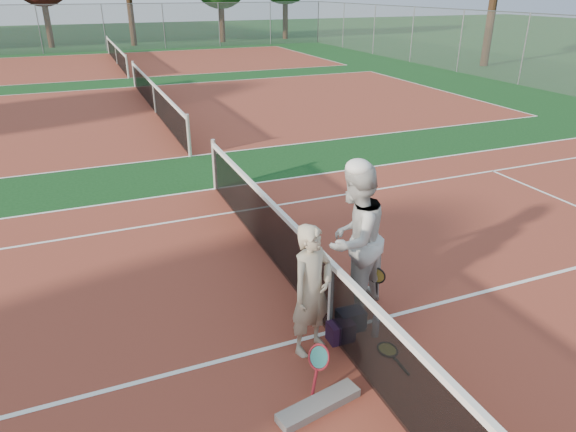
{
  "coord_description": "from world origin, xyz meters",
  "views": [
    {
      "loc": [
        -2.51,
        -4.72,
        4.0
      ],
      "look_at": [
        0.0,
        1.38,
        1.05
      ],
      "focal_mm": 32.0,
      "sensor_mm": 36.0,
      "label": 1
    }
  ],
  "objects_px": {
    "player_a": "(312,291)",
    "sports_bag_navy": "(351,320)",
    "racket_spare": "(387,350)",
    "sports_bag_purple": "(341,331)",
    "racket_red": "(319,369)",
    "net_main": "(331,298)",
    "player_b": "(354,239)",
    "water_bottle": "(376,326)",
    "racket_black_held": "(376,286)"
  },
  "relations": [
    {
      "from": "player_a",
      "to": "sports_bag_navy",
      "type": "distance_m",
      "value": 0.95
    },
    {
      "from": "racket_spare",
      "to": "sports_bag_navy",
      "type": "distance_m",
      "value": 0.61
    },
    {
      "from": "sports_bag_purple",
      "to": "racket_red",
      "type": "bearing_deg",
      "value": -132.9
    },
    {
      "from": "racket_red",
      "to": "sports_bag_navy",
      "type": "xyz_separation_m",
      "value": [
        0.85,
        0.83,
        -0.15
      ]
    },
    {
      "from": "net_main",
      "to": "sports_bag_navy",
      "type": "relative_size",
      "value": 32.01
    },
    {
      "from": "net_main",
      "to": "player_a",
      "type": "bearing_deg",
      "value": -151.71
    },
    {
      "from": "net_main",
      "to": "racket_spare",
      "type": "bearing_deg",
      "value": -50.09
    },
    {
      "from": "player_a",
      "to": "sports_bag_navy",
      "type": "xyz_separation_m",
      "value": [
        0.63,
        0.16,
        -0.68
      ]
    },
    {
      "from": "player_b",
      "to": "sports_bag_navy",
      "type": "distance_m",
      "value": 1.03
    },
    {
      "from": "racket_spare",
      "to": "water_bottle",
      "type": "bearing_deg",
      "value": 0.49
    },
    {
      "from": "net_main",
      "to": "sports_bag_navy",
      "type": "distance_m",
      "value": 0.47
    },
    {
      "from": "racket_red",
      "to": "racket_black_held",
      "type": "relative_size",
      "value": 0.96
    },
    {
      "from": "racket_red",
      "to": "sports_bag_navy",
      "type": "distance_m",
      "value": 1.2
    },
    {
      "from": "racket_spare",
      "to": "racket_red",
      "type": "bearing_deg",
      "value": 106.85
    },
    {
      "from": "sports_bag_navy",
      "to": "racket_red",
      "type": "bearing_deg",
      "value": -135.66
    },
    {
      "from": "player_a",
      "to": "racket_black_held",
      "type": "height_order",
      "value": "player_a"
    },
    {
      "from": "player_a",
      "to": "racket_red",
      "type": "distance_m",
      "value": 0.88
    },
    {
      "from": "player_b",
      "to": "sports_bag_navy",
      "type": "relative_size",
      "value": 5.93
    },
    {
      "from": "racket_red",
      "to": "player_a",
      "type": "bearing_deg",
      "value": 30.55
    },
    {
      "from": "net_main",
      "to": "player_b",
      "type": "distance_m",
      "value": 0.86
    },
    {
      "from": "racket_red",
      "to": "racket_black_held",
      "type": "height_order",
      "value": "racket_black_held"
    },
    {
      "from": "net_main",
      "to": "sports_bag_purple",
      "type": "xyz_separation_m",
      "value": [
        0.06,
        -0.18,
        -0.38
      ]
    },
    {
      "from": "player_b",
      "to": "player_a",
      "type": "bearing_deg",
      "value": 5.38
    },
    {
      "from": "racket_red",
      "to": "racket_black_held",
      "type": "bearing_deg",
      "value": -1.7
    },
    {
      "from": "sports_bag_navy",
      "to": "water_bottle",
      "type": "xyz_separation_m",
      "value": [
        0.21,
        -0.26,
        0.01
      ]
    },
    {
      "from": "racket_red",
      "to": "water_bottle",
      "type": "distance_m",
      "value": 1.22
    },
    {
      "from": "sports_bag_navy",
      "to": "player_a",
      "type": "bearing_deg",
      "value": -165.57
    },
    {
      "from": "player_a",
      "to": "water_bottle",
      "type": "relative_size",
      "value": 5.46
    },
    {
      "from": "player_b",
      "to": "racket_red",
      "type": "distance_m",
      "value": 1.86
    },
    {
      "from": "player_b",
      "to": "racket_red",
      "type": "height_order",
      "value": "player_b"
    },
    {
      "from": "player_a",
      "to": "racket_black_held",
      "type": "bearing_deg",
      "value": 0.39
    },
    {
      "from": "racket_black_held",
      "to": "racket_spare",
      "type": "relative_size",
      "value": 0.98
    },
    {
      "from": "racket_black_held",
      "to": "racket_spare",
      "type": "distance_m",
      "value": 1.02
    },
    {
      "from": "player_b",
      "to": "racket_black_held",
      "type": "height_order",
      "value": "player_b"
    },
    {
      "from": "net_main",
      "to": "racket_spare",
      "type": "relative_size",
      "value": 18.3
    },
    {
      "from": "racket_black_held",
      "to": "sports_bag_navy",
      "type": "xyz_separation_m",
      "value": [
        -0.58,
        -0.35,
        -0.16
      ]
    },
    {
      "from": "player_a",
      "to": "sports_bag_navy",
      "type": "bearing_deg",
      "value": -8.33
    },
    {
      "from": "net_main",
      "to": "racket_black_held",
      "type": "distance_m",
      "value": 0.94
    },
    {
      "from": "racket_black_held",
      "to": "water_bottle",
      "type": "bearing_deg",
      "value": 12.91
    },
    {
      "from": "racket_spare",
      "to": "sports_bag_purple",
      "type": "height_order",
      "value": "sports_bag_purple"
    },
    {
      "from": "racket_black_held",
      "to": "sports_bag_purple",
      "type": "distance_m",
      "value": 0.97
    },
    {
      "from": "player_a",
      "to": "player_b",
      "type": "height_order",
      "value": "player_b"
    },
    {
      "from": "net_main",
      "to": "player_a",
      "type": "height_order",
      "value": "player_a"
    },
    {
      "from": "sports_bag_navy",
      "to": "water_bottle",
      "type": "distance_m",
      "value": 0.33
    },
    {
      "from": "racket_spare",
      "to": "water_bottle",
      "type": "xyz_separation_m",
      "value": [
        0.01,
        0.3,
        0.14
      ]
    },
    {
      "from": "player_b",
      "to": "racket_red",
      "type": "relative_size",
      "value": 3.59
    },
    {
      "from": "racket_red",
      "to": "sports_bag_purple",
      "type": "bearing_deg",
      "value": 5.67
    },
    {
      "from": "racket_black_held",
      "to": "player_a",
      "type": "bearing_deg",
      "value": -23.26
    },
    {
      "from": "net_main",
      "to": "racket_black_held",
      "type": "bearing_deg",
      "value": 20.92
    },
    {
      "from": "player_a",
      "to": "water_bottle",
      "type": "distance_m",
      "value": 1.08
    }
  ]
}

